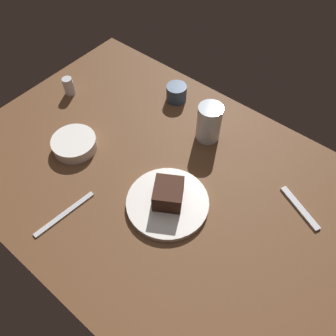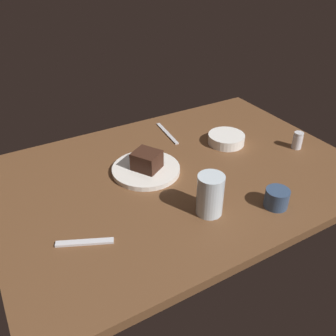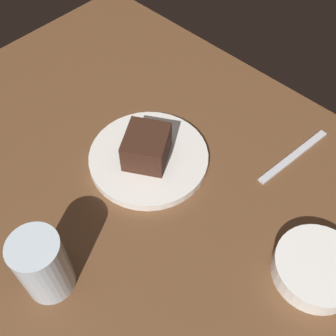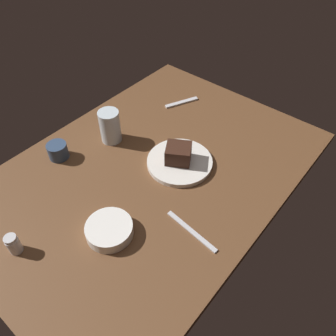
# 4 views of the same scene
# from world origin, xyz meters

# --- Properties ---
(dining_table) EXTENTS (1.20, 0.84, 0.03)m
(dining_table) POSITION_xyz_m (0.00, 0.00, 0.01)
(dining_table) COLOR brown
(dining_table) RESTS_ON ground
(dessert_plate) EXTENTS (0.23, 0.23, 0.02)m
(dessert_plate) POSITION_xyz_m (-0.09, 0.06, 0.04)
(dessert_plate) COLOR white
(dessert_plate) RESTS_ON dining_table
(chocolate_cake_slice) EXTENTS (0.11, 0.11, 0.06)m
(chocolate_cake_slice) POSITION_xyz_m (-0.09, 0.05, 0.08)
(chocolate_cake_slice) COLOR #381E14
(chocolate_cake_slice) RESTS_ON dessert_plate
(water_glass) EXTENTS (0.08, 0.08, 0.12)m
(water_glass) POSITION_xyz_m (-0.03, -0.22, 0.09)
(water_glass) COLOR silver
(water_glass) RESTS_ON dining_table
(side_bowl) EXTENTS (0.14, 0.14, 0.04)m
(side_bowl) POSITION_xyz_m (0.26, 0.08, 0.05)
(side_bowl) COLOR white
(side_bowl) RESTS_ON dining_table
(butter_knife) EXTENTS (0.03, 0.19, 0.01)m
(butter_knife) POSITION_xyz_m (0.11, 0.26, 0.03)
(butter_knife) COLOR silver
(butter_knife) RESTS_ON dining_table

